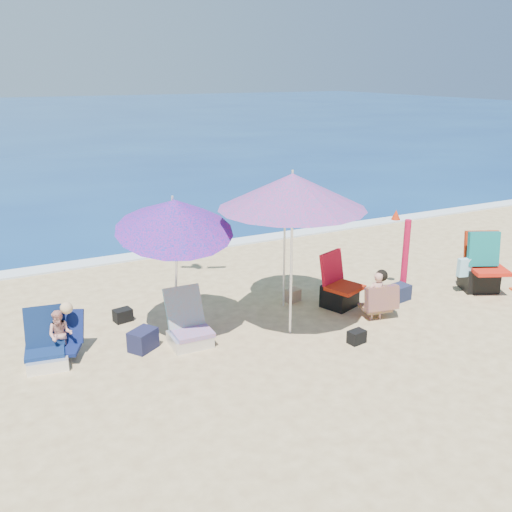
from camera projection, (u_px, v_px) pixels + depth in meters
name	position (u px, v px, depth m)	size (l,w,h in m)	color
ground	(305.00, 343.00, 8.41)	(120.00, 120.00, 0.00)	#D8BC84
sea	(14.00, 119.00, 46.58)	(120.00, 80.00, 0.12)	navy
foam	(184.00, 249.00, 12.73)	(120.00, 0.50, 0.04)	white
umbrella_turquoise	(292.00, 191.00, 8.16)	(2.33, 2.33, 2.46)	white
umbrella_striped	(285.00, 202.00, 9.22)	(1.69, 1.69, 2.05)	silver
umbrella_blue	(175.00, 215.00, 8.02)	(1.84, 1.90, 2.29)	white
furled_umbrella	(403.00, 249.00, 10.03)	(0.28, 0.37, 1.51)	#B30C32
chair_navy	(46.00, 350.00, 7.78)	(0.60, 0.76, 0.73)	#0E224E
chair_rainbow	(189.00, 330.00, 8.37)	(0.60, 0.71, 0.78)	#E04F59
camp_chair_left	(339.00, 291.00, 9.63)	(0.71, 0.82, 0.95)	#AD210C
camp_chair_right	(480.00, 269.00, 10.31)	(0.92, 0.97, 1.12)	red
person_center	(379.00, 296.00, 9.12)	(0.57, 0.50, 0.80)	tan
person_left	(62.00, 334.00, 7.90)	(0.64, 0.68, 0.79)	tan
bag_navy_a	(143.00, 340.00, 8.18)	(0.48, 0.45, 0.30)	#191B37
bag_black_a	(123.00, 315.00, 9.12)	(0.31, 0.25, 0.20)	black
bag_tan	(293.00, 295.00, 9.92)	(0.28, 0.23, 0.21)	#9F7A5B
bag_navy_b	(399.00, 292.00, 9.96)	(0.40, 0.32, 0.27)	#1C233D
bag_black_b	(357.00, 337.00, 8.40)	(0.28, 0.21, 0.19)	black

